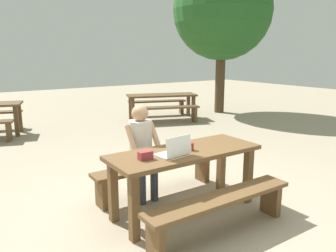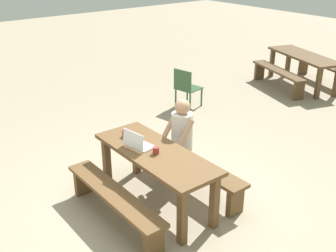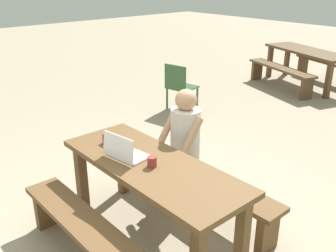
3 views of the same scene
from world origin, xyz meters
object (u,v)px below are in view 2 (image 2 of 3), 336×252
at_px(laptop, 138,143).
at_px(small_pouch, 128,134).
at_px(plastic_chair, 186,87).
at_px(picnic_table_rear, 304,60).
at_px(picnic_table_front, 156,160).
at_px(coffee_mug, 156,150).
at_px(person_seated, 180,136).

height_order(laptop, small_pouch, laptop).
xyz_separation_m(plastic_chair, picnic_table_rear, (0.62, 3.06, 0.20)).
bearing_deg(picnic_table_front, coffee_mug, -33.36).
relative_size(laptop, picnic_table_rear, 0.19).
relative_size(plastic_chair, picnic_table_rear, 0.39).
xyz_separation_m(picnic_table_front, picnic_table_rear, (-1.76, 5.60, -0.00)).
distance_m(person_seated, plastic_chair, 2.91).
bearing_deg(plastic_chair, small_pouch, 114.84).
height_order(person_seated, plastic_chair, person_seated).
bearing_deg(laptop, small_pouch, -20.17).
bearing_deg(small_pouch, plastic_chair, 125.13).
bearing_deg(picnic_table_front, small_pouch, -175.50).
xyz_separation_m(laptop, small_pouch, (-0.33, 0.07, -0.01)).
xyz_separation_m(coffee_mug, plastic_chair, (-2.43, 2.58, -0.37)).
bearing_deg(picnic_table_rear, person_seated, -54.87).
distance_m(small_pouch, picnic_table_rear, 5.77).
distance_m(laptop, small_pouch, 0.33).
bearing_deg(laptop, coffee_mug, -172.97).
bearing_deg(coffee_mug, laptop, -164.56).
distance_m(coffee_mug, picnic_table_rear, 5.92).
distance_m(coffee_mug, person_seated, 0.70).
relative_size(laptop, small_pouch, 2.61).
distance_m(plastic_chair, picnic_table_rear, 3.12).
bearing_deg(laptop, plastic_chair, -59.46).
relative_size(laptop, coffee_mug, 4.32).
bearing_deg(picnic_table_rear, small_pouch, -59.70).
height_order(laptop, coffee_mug, laptop).
bearing_deg(picnic_table_front, person_seated, 112.09).
height_order(plastic_chair, picnic_table_rear, plastic_chair).
distance_m(picnic_table_front, laptop, 0.31).
bearing_deg(picnic_table_front, plastic_chair, 133.04).
distance_m(coffee_mug, plastic_chair, 3.56).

